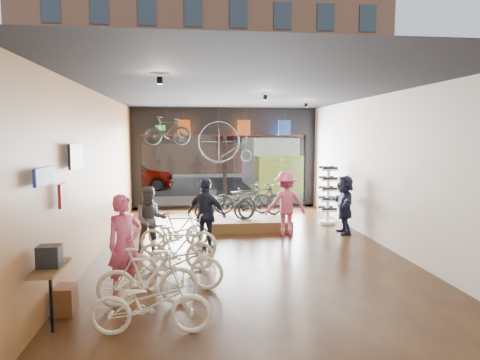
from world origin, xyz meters
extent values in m
cube|color=black|center=(0.00, 0.00, -0.02)|extent=(7.00, 12.00, 0.04)
cube|color=black|center=(0.00, 0.00, 3.82)|extent=(7.00, 12.00, 0.04)
cube|color=#995B34|center=(-3.52, 0.00, 1.90)|extent=(0.04, 12.00, 3.80)
cube|color=beige|center=(3.52, 0.00, 1.90)|extent=(0.04, 12.00, 3.80)
cube|color=beige|center=(0.00, -6.02, 1.90)|extent=(7.00, 0.04, 3.80)
cube|color=#198C26|center=(-2.40, 5.88, 3.05)|extent=(0.35, 0.06, 0.18)
cube|color=black|center=(0.00, 15.00, -0.01)|extent=(30.00, 18.00, 0.02)
cube|color=slate|center=(0.00, 7.20, 0.06)|extent=(30.00, 2.40, 0.12)
cube|color=slate|center=(0.00, 19.00, 0.06)|extent=(30.00, 2.00, 0.12)
cube|color=brown|center=(0.00, 21.50, 7.00)|extent=(26.00, 5.00, 14.00)
imported|color=gray|center=(-4.45, 12.00, 0.78)|extent=(4.60, 1.85, 1.57)
imported|color=beige|center=(-1.88, -4.46, 0.44)|extent=(1.71, 0.67, 0.88)
imported|color=beige|center=(-2.02, -3.46, 0.49)|extent=(1.65, 0.51, 0.98)
imported|color=beige|center=(-1.63, -2.67, 0.48)|extent=(1.91, 1.04, 0.95)
imported|color=beige|center=(-1.61, -1.66, 0.46)|extent=(1.55, 0.46, 0.93)
imported|color=beige|center=(-1.61, -0.62, 0.48)|extent=(1.93, 1.12, 0.96)
imported|color=beige|center=(-1.63, 0.22, 0.45)|extent=(1.52, 0.51, 0.90)
cube|color=brown|center=(0.40, 2.36, 0.15)|extent=(2.40, 1.80, 0.30)
imported|color=black|center=(-0.35, 1.99, 0.76)|extent=(1.74, 0.61, 0.91)
imported|color=black|center=(0.80, 2.30, 0.82)|extent=(1.75, 1.26, 1.04)
imported|color=black|center=(0.32, 2.94, 0.79)|extent=(1.86, 0.65, 0.98)
imported|color=#CC4C72|center=(-2.47, -2.84, 0.88)|extent=(0.77, 0.72, 1.76)
imported|color=#3F3F44|center=(-2.26, -0.21, 0.79)|extent=(0.86, 0.72, 1.58)
imported|color=#161C33|center=(-0.94, -0.17, 0.88)|extent=(1.10, 0.91, 1.75)
imported|color=#CC4C72|center=(1.31, 1.20, 0.89)|extent=(1.21, 0.77, 1.79)
imported|color=#161C33|center=(3.00, 1.20, 0.83)|extent=(0.63, 1.58, 1.66)
imported|color=black|center=(-2.06, 4.20, 2.93)|extent=(1.64, 0.85, 0.95)
cube|color=#CC5919|center=(-1.52, 5.20, 3.05)|extent=(0.45, 0.03, 0.55)
cube|color=#CC5919|center=(0.64, 5.20, 3.05)|extent=(0.45, 0.03, 0.55)
cube|color=#1E3F99|center=(2.14, 5.20, 3.05)|extent=(0.45, 0.03, 0.55)
camera|label=1|loc=(-1.31, -10.31, 2.78)|focal=32.00mm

